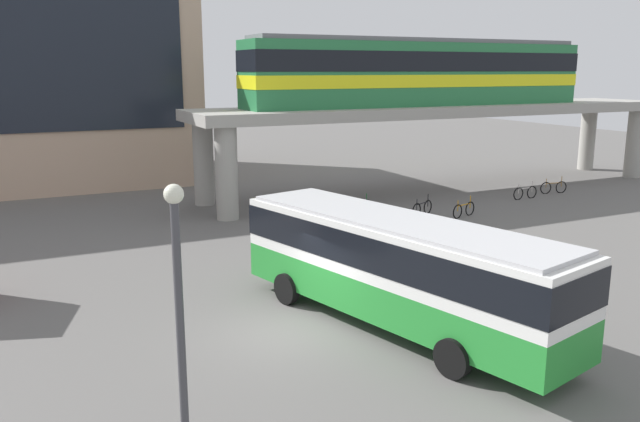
{
  "coord_description": "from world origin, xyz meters",
  "views": [
    {
      "loc": [
        -6.75,
        -15.88,
        7.31
      ],
      "look_at": [
        3.47,
        4.97,
        2.2
      ],
      "focal_mm": 36.33,
      "sensor_mm": 36.0,
      "label": 1
    }
  ],
  "objects": [
    {
      "name": "ground_plane",
      "position": [
        0.0,
        10.0,
        0.0
      ],
      "size": [
        120.0,
        120.0,
        0.0
      ],
      "primitive_type": "plane",
      "color": "#605E5B"
    },
    {
      "name": "elevated_platform",
      "position": [
        17.47,
        16.29,
        4.44
      ],
      "size": [
        31.46,
        5.6,
        5.19
      ],
      "color": "#9E9B93",
      "rests_on": "ground_plane"
    },
    {
      "name": "train",
      "position": [
        15.64,
        16.29,
        7.16
      ],
      "size": [
        21.78,
        2.96,
        3.84
      ],
      "color": "#26723F",
      "rests_on": "elevated_platform"
    },
    {
      "name": "bus_main",
      "position": [
        2.94,
        -1.03,
        1.99
      ],
      "size": [
        5.14,
        11.33,
        3.22
      ],
      "color": "#268C33",
      "rests_on": "ground_plane"
    },
    {
      "name": "bicycle_black",
      "position": [
        12.14,
        10.78,
        0.36
      ],
      "size": [
        1.67,
        0.75,
        1.04
      ],
      "color": "black",
      "rests_on": "ground_plane"
    },
    {
      "name": "bicycle_blue",
      "position": [
        6.84,
        10.31,
        0.36
      ],
      "size": [
        1.79,
        0.19,
        1.04
      ],
      "color": "black",
      "rests_on": "ground_plane"
    },
    {
      "name": "bicycle_brown",
      "position": [
        22.67,
        12.25,
        0.36
      ],
      "size": [
        1.77,
        0.41,
        1.04
      ],
      "color": "black",
      "rests_on": "ground_plane"
    },
    {
      "name": "bicycle_green",
      "position": [
        9.39,
        12.34,
        0.36
      ],
      "size": [
        1.67,
        0.75,
        1.04
      ],
      "color": "black",
      "rests_on": "ground_plane"
    },
    {
      "name": "bicycle_orange",
      "position": [
        13.81,
        9.55,
        0.36
      ],
      "size": [
        1.74,
        0.56,
        1.04
      ],
      "color": "black",
      "rests_on": "ground_plane"
    },
    {
      "name": "bicycle_silver",
      "position": [
        19.89,
        11.69,
        0.36
      ],
      "size": [
        1.79,
        0.11,
        1.04
      ],
      "color": "black",
      "rests_on": "ground_plane"
    },
    {
      "name": "pedestrian_near_building",
      "position": [
        4.9,
        6.43,
        0.86
      ],
      "size": [
        0.38,
        0.46,
        1.81
      ],
      "color": "#33663F",
      "rests_on": "ground_plane"
    },
    {
      "name": "lamp_post",
      "position": [
        -4.15,
        -4.76,
        3.22
      ],
      "size": [
        0.36,
        0.36,
        5.34
      ],
      "color": "#3F3F44",
      "rests_on": "ground_plane"
    }
  ]
}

